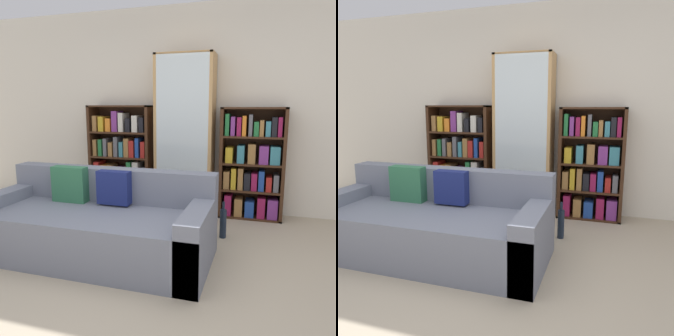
% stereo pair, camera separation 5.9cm
% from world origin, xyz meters
% --- Properties ---
extents(ground_plane, '(16.00, 16.00, 0.00)m').
position_xyz_m(ground_plane, '(0.00, 0.00, 0.00)').
color(ground_plane, tan).
extents(wall_back, '(7.00, 0.06, 2.70)m').
position_xyz_m(wall_back, '(0.00, 2.45, 1.35)').
color(wall_back, silver).
rests_on(wall_back, ground).
extents(couch, '(2.17, 0.94, 0.81)m').
position_xyz_m(couch, '(-0.59, 0.71, 0.29)').
color(couch, slate).
rests_on(couch, ground).
extents(bookshelf_left, '(0.89, 0.32, 1.42)m').
position_xyz_m(bookshelf_left, '(-1.02, 2.24, 0.67)').
color(bookshelf_left, '#3D2314').
rests_on(bookshelf_left, ground).
extents(display_cabinet, '(0.75, 0.36, 2.06)m').
position_xyz_m(display_cabinet, '(-0.10, 2.23, 1.02)').
color(display_cabinet, tan).
rests_on(display_cabinet, ground).
extents(bookshelf_right, '(0.79, 0.32, 1.40)m').
position_xyz_m(bookshelf_right, '(0.76, 2.24, 0.66)').
color(bookshelf_right, '#3D2314').
rests_on(bookshelf_right, ground).
extents(wine_bottle, '(0.07, 0.07, 0.40)m').
position_xyz_m(wine_bottle, '(0.51, 1.45, 0.16)').
color(wine_bottle, '#192333').
rests_on(wine_bottle, ground).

